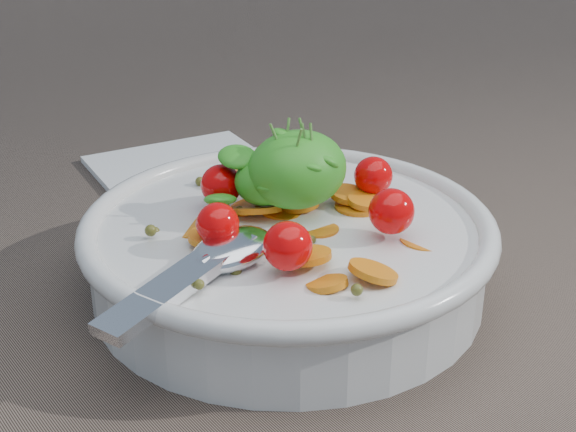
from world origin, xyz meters
TOP-DOWN VIEW (x-y plane):
  - ground at (0.00, 0.00)m, footprint 6.00×6.00m
  - bowl at (0.02, 0.02)m, footprint 0.27×0.25m
  - napkin at (0.07, 0.24)m, footprint 0.16×0.15m

SIDE VIEW (x-z plane):
  - ground at x=0.00m, z-range 0.00..0.00m
  - napkin at x=0.07m, z-range 0.00..0.01m
  - bowl at x=0.02m, z-range -0.02..0.08m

